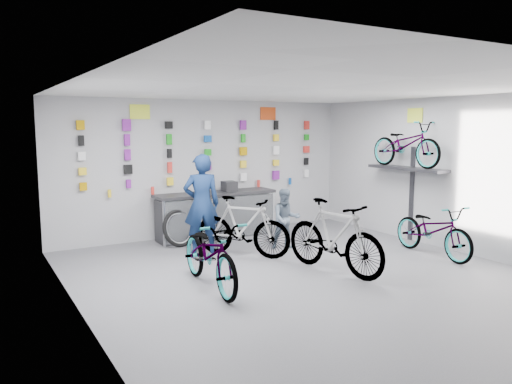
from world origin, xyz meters
TOP-DOWN VIEW (x-y plane):
  - floor at (0.00, 0.00)m, footprint 8.00×8.00m
  - ceiling at (0.00, 0.00)m, footprint 8.00×8.00m
  - wall_back at (0.00, 4.00)m, footprint 7.00×0.00m
  - wall_left at (-3.50, 0.00)m, footprint 0.00×8.00m
  - wall_right at (3.50, 0.00)m, footprint 0.00×8.00m
  - counter at (0.00, 3.54)m, footprint 2.70×0.66m
  - merch_wall at (-0.02, 3.93)m, footprint 5.55×0.08m
  - wall_bracket at (3.33, 1.20)m, footprint 0.39×1.90m
  - sign_left at (-1.50, 3.98)m, footprint 0.42×0.02m
  - sign_right at (1.60, 3.98)m, footprint 0.42×0.02m
  - sign_side at (3.48, 1.20)m, footprint 0.02×0.40m
  - bike_left at (-1.59, 0.46)m, footprint 0.85×2.07m
  - bike_center at (0.54, 0.16)m, footprint 0.94×2.10m
  - bike_right at (2.83, 0.05)m, footprint 0.82×1.94m
  - bike_service at (-0.27, 1.84)m, footprint 1.59×1.81m
  - bike_wall at (3.25, 1.20)m, footprint 0.63×1.80m
  - clerk at (-0.84, 2.43)m, footprint 0.80×0.63m
  - customer at (0.76, 1.93)m, footprint 0.70×0.62m
  - spare_wheel at (-1.01, 3.17)m, footprint 0.81×0.45m
  - register at (0.33, 3.55)m, footprint 0.28×0.30m

SIDE VIEW (x-z plane):
  - floor at x=0.00m, z-range 0.00..0.00m
  - spare_wheel at x=-1.01m, z-range -0.01..0.76m
  - counter at x=0.00m, z-range -0.01..0.99m
  - bike_right at x=2.83m, z-range 0.00..0.99m
  - bike_left at x=-1.59m, z-range 0.00..1.07m
  - bike_service at x=-0.27m, z-range 0.00..1.13m
  - customer at x=0.76m, z-range 0.00..1.20m
  - bike_center at x=0.54m, z-range 0.00..1.22m
  - clerk at x=-0.84m, z-range 0.00..1.91m
  - register at x=0.33m, z-range 1.00..1.22m
  - wall_bracket at x=3.33m, z-range 0.46..2.46m
  - wall_back at x=0.00m, z-range -2.00..5.00m
  - wall_left at x=-3.50m, z-range -2.50..5.50m
  - wall_right at x=3.50m, z-range -2.50..5.50m
  - merch_wall at x=-0.02m, z-range 1.02..2.59m
  - bike_wall at x=3.25m, z-range 1.58..2.53m
  - sign_side at x=3.48m, z-range 2.50..2.80m
  - sign_left at x=-1.50m, z-range 2.57..2.87m
  - sign_right at x=1.60m, z-range 2.57..2.87m
  - ceiling at x=0.00m, z-range 3.00..3.00m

